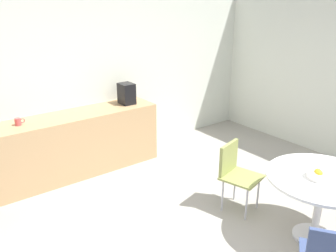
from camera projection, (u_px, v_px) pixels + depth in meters
name	position (u px, v px, depth m)	size (l,w,h in m)	color
ground_plane	(237.00, 252.00, 3.62)	(6.00, 6.00, 0.00)	#9E998E
wall_back	(96.00, 77.00, 5.41)	(6.00, 0.10, 2.60)	silver
counter_block	(76.00, 144.00, 5.13)	(2.45, 0.60, 0.90)	tan
round_table	(322.00, 188.00, 3.63)	(1.14, 1.14, 0.74)	silver
chair_olive	(235.00, 169.00, 4.23)	(0.51, 0.51, 0.83)	silver
fruit_bowl	(319.00, 175.00, 3.54)	(0.25, 0.25, 0.11)	silver
mug_white	(18.00, 122.00, 4.54)	(0.13, 0.08, 0.09)	#D84C4C
coffee_maker	(127.00, 94.00, 5.41)	(0.20, 0.24, 0.32)	black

